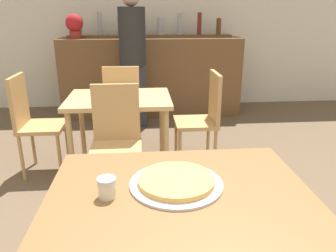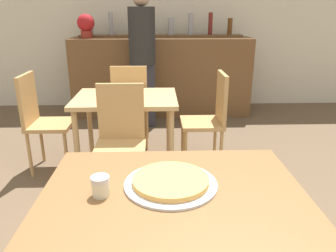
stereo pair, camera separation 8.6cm
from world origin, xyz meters
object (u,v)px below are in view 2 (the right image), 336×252
at_px(chair_far_side_front, 121,135).
at_px(pizza_tray, 171,182).
at_px(chair_far_side_left, 41,116).
at_px(chair_far_side_right, 211,115).
at_px(potted_plant, 86,25).
at_px(person_standing, 142,55).
at_px(chair_far_side_back, 130,101).
at_px(cheese_shaker, 100,186).

bearing_deg(chair_far_side_front, pizza_tray, -73.69).
bearing_deg(chair_far_side_front, chair_far_side_left, 147.12).
distance_m(chair_far_side_right, potted_plant, 2.47).
bearing_deg(person_standing, potted_plant, 146.43).
relative_size(person_standing, potted_plant, 5.36).
distance_m(chair_far_side_left, pizza_tray, 2.10).
bearing_deg(chair_far_side_right, chair_far_side_front, -57.12).
height_order(chair_far_side_right, pizza_tray, chair_far_side_right).
height_order(pizza_tray, potted_plant, potted_plant).
bearing_deg(chair_far_side_front, potted_plant, 106.37).
distance_m(pizza_tray, person_standing, 3.03).
distance_m(chair_far_side_front, pizza_tray, 1.28).
bearing_deg(chair_far_side_left, chair_far_side_front, -122.88).
distance_m(chair_far_side_front, chair_far_side_right, 0.97).
xyz_separation_m(chair_far_side_back, cheese_shaker, (0.06, -2.33, 0.27)).
height_order(chair_far_side_back, pizza_tray, chair_far_side_back).
bearing_deg(potted_plant, pizza_tray, -73.65).
xyz_separation_m(chair_far_side_right, cheese_shaker, (-0.75, -1.81, 0.27)).
relative_size(chair_far_side_left, chair_far_side_right, 1.00).
height_order(chair_far_side_right, person_standing, person_standing).
bearing_deg(chair_far_side_right, pizza_tray, -14.81).
bearing_deg(pizza_tray, chair_far_side_right, 75.19).
xyz_separation_m(chair_far_side_front, chair_far_side_back, (0.00, 1.05, 0.00)).
bearing_deg(chair_far_side_left, potted_plant, -3.98).
xyz_separation_m(chair_far_side_left, pizza_tray, (1.17, -1.73, 0.24)).
distance_m(chair_far_side_front, cheese_shaker, 1.31).
bearing_deg(potted_plant, chair_far_side_left, -93.98).
distance_m(chair_far_side_back, potted_plant, 1.65).
bearing_deg(chair_far_side_left, person_standing, -35.81).
xyz_separation_m(chair_far_side_front, cheese_shaker, (0.06, -1.28, 0.27)).
bearing_deg(chair_far_side_back, chair_far_side_left, 32.88).
distance_m(chair_far_side_front, chair_far_side_back, 1.05).
relative_size(chair_far_side_right, pizza_tray, 2.32).
distance_m(cheese_shaker, potted_plant, 3.73).
relative_size(chair_far_side_front, chair_far_side_left, 1.00).
bearing_deg(chair_far_side_front, chair_far_side_right, 32.88).
height_order(chair_far_side_right, potted_plant, potted_plant).
relative_size(chair_far_side_back, chair_far_side_left, 1.00).
distance_m(pizza_tray, cheese_shaker, 0.30).
relative_size(chair_far_side_right, potted_plant, 2.90).
bearing_deg(chair_far_side_right, chair_far_side_back, -122.88).
bearing_deg(potted_plant, chair_far_side_back, -61.91).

